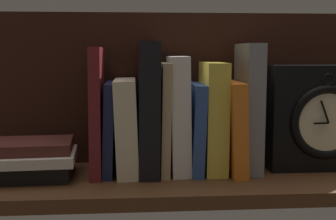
{
  "coord_description": "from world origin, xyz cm",
  "views": [
    {
      "loc": [
        -8.93,
        -85.25,
        23.74
      ],
      "look_at": [
        -2.08,
        3.4,
        12.39
      ],
      "focal_mm": 48.57,
      "sensor_mm": 36.0,
      "label": 1
    }
  ],
  "objects_px": {
    "book_tan_shortstories": "(164,118)",
    "framed_clock": "(322,119)",
    "book_yellow_seinlanguage": "(213,117)",
    "book_gray_chess": "(249,108)",
    "book_blue_modern": "(195,128)",
    "book_cream_twain": "(127,126)",
    "book_maroon_dawkins": "(97,111)",
    "book_navy_bierce": "(110,128)",
    "book_orange_pandolfini": "(232,126)",
    "book_black_skeptic": "(148,108)",
    "book_stack_side": "(28,159)",
    "book_white_catcher": "(179,115)"
  },
  "relations": [
    {
      "from": "book_navy_bierce",
      "to": "book_black_skeptic",
      "type": "height_order",
      "value": "book_black_skeptic"
    },
    {
      "from": "book_tan_shortstories",
      "to": "book_blue_modern",
      "type": "relative_size",
      "value": 1.23
    },
    {
      "from": "book_white_catcher",
      "to": "book_yellow_seinlanguage",
      "type": "xyz_separation_m",
      "value": [
        0.07,
        0.0,
        -0.01
      ]
    },
    {
      "from": "book_navy_bierce",
      "to": "book_stack_side",
      "type": "bearing_deg",
      "value": -169.79
    },
    {
      "from": "book_white_catcher",
      "to": "book_gray_chess",
      "type": "xyz_separation_m",
      "value": [
        0.14,
        0.0,
        0.01
      ]
    },
    {
      "from": "book_black_skeptic",
      "to": "book_yellow_seinlanguage",
      "type": "relative_size",
      "value": 1.18
    },
    {
      "from": "book_black_skeptic",
      "to": "book_gray_chess",
      "type": "distance_m",
      "value": 0.2
    },
    {
      "from": "book_tan_shortstories",
      "to": "framed_clock",
      "type": "bearing_deg",
      "value": -2.43
    },
    {
      "from": "book_navy_bierce",
      "to": "book_orange_pandolfini",
      "type": "distance_m",
      "value": 0.24
    },
    {
      "from": "book_white_catcher",
      "to": "book_yellow_seinlanguage",
      "type": "distance_m",
      "value": 0.07
    },
    {
      "from": "book_navy_bierce",
      "to": "framed_clock",
      "type": "bearing_deg",
      "value": -1.81
    },
    {
      "from": "book_maroon_dawkins",
      "to": "framed_clock",
      "type": "height_order",
      "value": "book_maroon_dawkins"
    },
    {
      "from": "book_gray_chess",
      "to": "framed_clock",
      "type": "xyz_separation_m",
      "value": [
        0.15,
        -0.01,
        -0.02
      ]
    },
    {
      "from": "book_blue_modern",
      "to": "book_gray_chess",
      "type": "height_order",
      "value": "book_gray_chess"
    },
    {
      "from": "book_orange_pandolfini",
      "to": "book_tan_shortstories",
      "type": "bearing_deg",
      "value": 180.0
    },
    {
      "from": "book_tan_shortstories",
      "to": "book_white_catcher",
      "type": "height_order",
      "value": "book_white_catcher"
    },
    {
      "from": "book_tan_shortstories",
      "to": "book_stack_side",
      "type": "relative_size",
      "value": 1.17
    },
    {
      "from": "book_maroon_dawkins",
      "to": "book_gray_chess",
      "type": "xyz_separation_m",
      "value": [
        0.3,
        0.0,
        0.0
      ]
    },
    {
      "from": "book_orange_pandolfini",
      "to": "book_stack_side",
      "type": "relative_size",
      "value": 0.97
    },
    {
      "from": "book_yellow_seinlanguage",
      "to": "book_stack_side",
      "type": "height_order",
      "value": "book_yellow_seinlanguage"
    },
    {
      "from": "book_yellow_seinlanguage",
      "to": "book_gray_chess",
      "type": "relative_size",
      "value": 0.85
    },
    {
      "from": "book_cream_twain",
      "to": "book_white_catcher",
      "type": "distance_m",
      "value": 0.11
    },
    {
      "from": "book_orange_pandolfini",
      "to": "book_gray_chess",
      "type": "bearing_deg",
      "value": 0.0
    },
    {
      "from": "book_maroon_dawkins",
      "to": "book_black_skeptic",
      "type": "relative_size",
      "value": 0.96
    },
    {
      "from": "book_maroon_dawkins",
      "to": "book_stack_side",
      "type": "height_order",
      "value": "book_maroon_dawkins"
    },
    {
      "from": "book_white_catcher",
      "to": "book_stack_side",
      "type": "distance_m",
      "value": 0.3
    },
    {
      "from": "book_cream_twain",
      "to": "book_tan_shortstories",
      "type": "relative_size",
      "value": 0.85
    },
    {
      "from": "book_black_skeptic",
      "to": "framed_clock",
      "type": "xyz_separation_m",
      "value": [
        0.35,
        -0.01,
        -0.02
      ]
    },
    {
      "from": "book_white_catcher",
      "to": "book_yellow_seinlanguage",
      "type": "relative_size",
      "value": 1.06
    },
    {
      "from": "book_maroon_dawkins",
      "to": "book_blue_modern",
      "type": "xyz_separation_m",
      "value": [
        0.19,
        0.0,
        -0.04
      ]
    },
    {
      "from": "book_maroon_dawkins",
      "to": "book_white_catcher",
      "type": "distance_m",
      "value": 0.16
    },
    {
      "from": "book_blue_modern",
      "to": "book_stack_side",
      "type": "height_order",
      "value": "book_blue_modern"
    },
    {
      "from": "book_tan_shortstories",
      "to": "framed_clock",
      "type": "relative_size",
      "value": 1.02
    },
    {
      "from": "book_black_skeptic",
      "to": "book_stack_side",
      "type": "bearing_deg",
      "value": -173.16
    },
    {
      "from": "book_orange_pandolfini",
      "to": "framed_clock",
      "type": "xyz_separation_m",
      "value": [
        0.18,
        -0.01,
        0.02
      ]
    },
    {
      "from": "book_cream_twain",
      "to": "book_orange_pandolfini",
      "type": "bearing_deg",
      "value": 0.0
    },
    {
      "from": "book_white_catcher",
      "to": "book_gray_chess",
      "type": "bearing_deg",
      "value": 0.0
    },
    {
      "from": "book_blue_modern",
      "to": "book_stack_side",
      "type": "relative_size",
      "value": 0.95
    },
    {
      "from": "book_maroon_dawkins",
      "to": "book_gray_chess",
      "type": "bearing_deg",
      "value": 0.0
    },
    {
      "from": "book_navy_bierce",
      "to": "book_tan_shortstories",
      "type": "height_order",
      "value": "book_tan_shortstories"
    },
    {
      "from": "book_yellow_seinlanguage",
      "to": "book_gray_chess",
      "type": "height_order",
      "value": "book_gray_chess"
    },
    {
      "from": "book_black_skeptic",
      "to": "book_yellow_seinlanguage",
      "type": "xyz_separation_m",
      "value": [
        0.13,
        0.0,
        -0.02
      ]
    },
    {
      "from": "book_tan_shortstories",
      "to": "book_gray_chess",
      "type": "xyz_separation_m",
      "value": [
        0.17,
        0.0,
        0.02
      ]
    },
    {
      "from": "book_yellow_seinlanguage",
      "to": "book_stack_side",
      "type": "distance_m",
      "value": 0.37
    },
    {
      "from": "book_tan_shortstories",
      "to": "book_gray_chess",
      "type": "height_order",
      "value": "book_gray_chess"
    },
    {
      "from": "book_white_catcher",
      "to": "book_blue_modern",
      "type": "xyz_separation_m",
      "value": [
        0.03,
        0.0,
        -0.03
      ]
    },
    {
      "from": "book_cream_twain",
      "to": "book_orange_pandolfini",
      "type": "xyz_separation_m",
      "value": [
        0.21,
        0.0,
        -0.0
      ]
    },
    {
      "from": "book_cream_twain",
      "to": "book_tan_shortstories",
      "type": "xyz_separation_m",
      "value": [
        0.07,
        0.0,
        0.02
      ]
    },
    {
      "from": "book_cream_twain",
      "to": "book_stack_side",
      "type": "height_order",
      "value": "book_cream_twain"
    },
    {
      "from": "book_yellow_seinlanguage",
      "to": "book_orange_pandolfini",
      "type": "distance_m",
      "value": 0.04
    }
  ]
}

